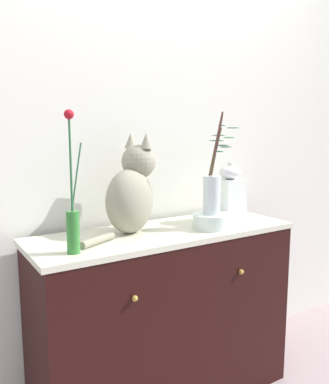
# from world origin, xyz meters

# --- Properties ---
(wall_back) EXTENTS (4.40, 0.08, 2.60)m
(wall_back) POSITION_xyz_m (0.00, 0.29, 1.30)
(wall_back) COLOR silver
(wall_back) RESTS_ON ground_plane
(sideboard) EXTENTS (1.25, 0.45, 0.85)m
(sideboard) POSITION_xyz_m (0.00, -0.00, 0.42)
(sideboard) COLOR black
(sideboard) RESTS_ON ground_plane
(cat_sitting) EXTENTS (0.44, 0.29, 0.45)m
(cat_sitting) POSITION_xyz_m (-0.14, 0.05, 1.03)
(cat_sitting) COLOR gray
(cat_sitting) RESTS_ON sideboard
(vase_slim_green) EXTENTS (0.07, 0.05, 0.53)m
(vase_slim_green) POSITION_xyz_m (-0.48, -0.11, 0.98)
(vase_slim_green) COLOR #2F772F
(vase_slim_green) RESTS_ON sideboard
(bowl_porcelain) EXTENTS (0.18, 0.18, 0.07)m
(bowl_porcelain) POSITION_xyz_m (0.21, -0.08, 0.88)
(bowl_porcelain) COLOR silver
(bowl_porcelain) RESTS_ON sideboard
(vase_glass_clear) EXTENTS (0.17, 0.14, 0.47)m
(vase_glass_clear) POSITION_xyz_m (0.22, -0.08, 1.04)
(vase_glass_clear) COLOR silver
(vase_glass_clear) RESTS_ON bowl_porcelain
(jar_lidded_porcelain) EXTENTS (0.12, 0.12, 0.31)m
(jar_lidded_porcelain) POSITION_xyz_m (0.38, -0.02, 0.98)
(jar_lidded_porcelain) COLOR white
(jar_lidded_porcelain) RESTS_ON sideboard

